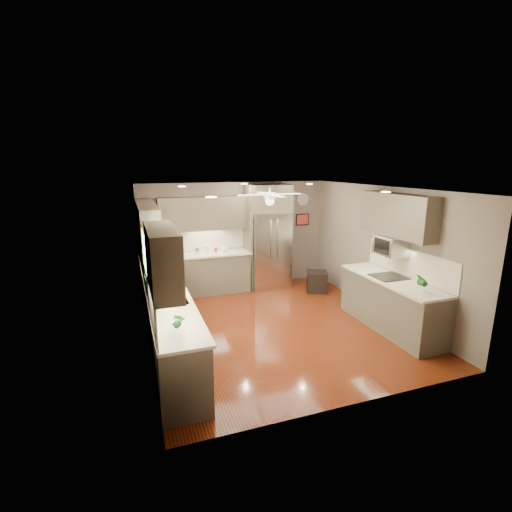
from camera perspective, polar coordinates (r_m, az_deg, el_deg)
floor at (r=7.01m, az=2.88°, el=-10.54°), size 5.00×5.00×0.00m
ceiling at (r=6.40m, az=3.15°, el=10.30°), size 5.00×5.00×0.00m
wall_back at (r=8.90m, az=-3.12°, el=3.21°), size 4.50×0.00×4.50m
wall_front at (r=4.50m, az=15.31°, el=-8.13°), size 4.50×0.00×4.50m
wall_left at (r=6.13m, az=-16.86°, el=-2.33°), size 0.00×5.00×5.00m
wall_right at (r=7.72m, az=18.66°, el=0.82°), size 0.00×5.00×5.00m
canister_b at (r=8.43m, az=-9.04°, el=0.78°), size 0.12×0.12×0.15m
canister_c at (r=8.49m, az=-7.50°, el=1.06°), size 0.13×0.13×0.18m
canister_d at (r=8.54m, az=-6.21°, el=0.97°), size 0.09×0.09×0.11m
soap_bottle at (r=6.09m, az=-15.03°, el=-4.33°), size 0.10×0.10×0.21m
potted_plant_left at (r=4.56m, az=-11.73°, el=-9.76°), size 0.19×0.15×0.30m
potted_plant_right at (r=6.47m, az=24.15°, el=-3.54°), size 0.20×0.18×0.31m
bowl at (r=8.55m, az=-4.91°, el=0.80°), size 0.29×0.29×0.05m
left_run at (r=6.53m, az=-13.84°, el=-8.23°), size 0.65×4.70×1.45m
back_run at (r=8.63m, az=-7.13°, el=-2.46°), size 1.85×0.65×1.45m
uppers at (r=6.90m, az=-4.91°, el=5.29°), size 4.50×4.70×0.95m
window at (r=5.57m, az=-16.50°, el=-0.71°), size 0.05×1.12×0.92m
sink at (r=5.78m, az=-13.19°, el=-6.66°), size 0.50×0.70×0.32m
refrigerator at (r=8.82m, az=1.88°, el=2.71°), size 1.06×0.75×2.45m
right_run at (r=7.14m, az=20.06°, el=-6.75°), size 0.70×2.20×1.45m
microwave at (r=7.11m, az=20.06°, el=1.54°), size 0.43×0.55×0.34m
ceiling_fan at (r=6.69m, az=2.14°, el=9.03°), size 1.18×1.18×0.32m
recessed_lights at (r=6.75m, az=1.51°, el=10.46°), size 2.84×3.14×0.01m
wall_clock at (r=9.41m, az=7.24°, el=8.62°), size 0.30×0.03×0.30m
framed_print at (r=9.47m, az=7.16°, el=5.60°), size 0.36×0.03×0.30m
stool at (r=8.80m, az=9.35°, el=-3.88°), size 0.59×0.59×0.50m
paper_towel at (r=5.47m, az=-13.09°, el=-5.92°), size 0.13×0.13×0.32m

